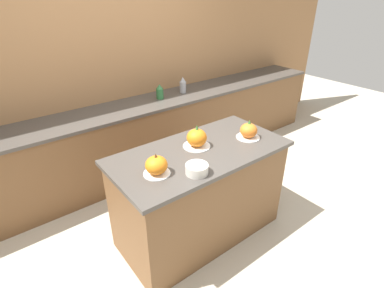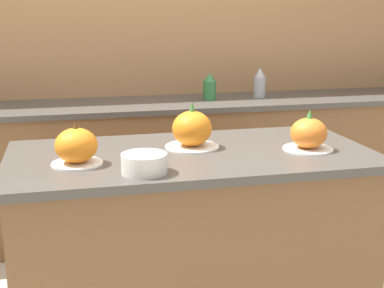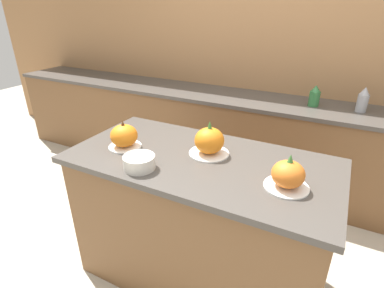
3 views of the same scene
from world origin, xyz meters
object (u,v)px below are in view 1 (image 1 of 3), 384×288
(pumpkin_cake_right, at_px, (249,131))
(bottle_tall, at_px, (160,92))
(mixing_bowl, at_px, (197,169))
(pumpkin_cake_left, at_px, (156,166))
(pumpkin_cake_center, at_px, (197,138))
(bottle_short, at_px, (183,85))

(pumpkin_cake_right, distance_m, bottle_tall, 1.41)
(pumpkin_cake_right, xyz_separation_m, mixing_bowl, (-0.74, -0.18, -0.03))
(pumpkin_cake_left, xyz_separation_m, pumpkin_cake_center, (0.50, 0.16, 0.01))
(pumpkin_cake_center, bearing_deg, pumpkin_cake_left, -162.68)
(pumpkin_cake_right, relative_size, bottle_short, 1.05)
(pumpkin_cake_left, relative_size, pumpkin_cake_right, 0.93)
(mixing_bowl, bearing_deg, bottle_short, 57.00)
(bottle_short, height_order, mixing_bowl, bottle_short)
(pumpkin_cake_left, xyz_separation_m, pumpkin_cake_right, (0.98, 0.00, -0.00))
(pumpkin_cake_center, height_order, bottle_tall, pumpkin_cake_center)
(bottle_tall, bearing_deg, pumpkin_cake_right, -87.64)
(pumpkin_cake_center, height_order, bottle_short, pumpkin_cake_center)
(pumpkin_cake_center, distance_m, pumpkin_cake_right, 0.50)
(pumpkin_cake_left, relative_size, mixing_bowl, 1.18)
(pumpkin_cake_left, xyz_separation_m, bottle_tall, (0.92, 1.41, 0.01))
(pumpkin_cake_left, distance_m, pumpkin_cake_right, 0.98)
(mixing_bowl, bearing_deg, pumpkin_cake_left, 143.96)
(bottle_tall, distance_m, mixing_bowl, 1.72)
(pumpkin_cake_right, height_order, bottle_short, bottle_short)
(pumpkin_cake_center, height_order, mixing_bowl, pumpkin_cake_center)
(pumpkin_cake_right, height_order, bottle_tall, same)
(bottle_short, relative_size, mixing_bowl, 1.20)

